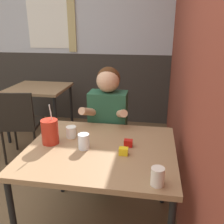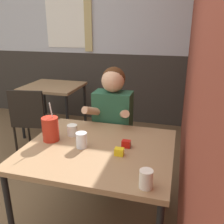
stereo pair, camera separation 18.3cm
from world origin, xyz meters
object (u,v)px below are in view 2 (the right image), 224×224
Objects in this scene: main_table at (99,155)px; person_seated at (113,128)px; background_table at (53,91)px; chair_near_window at (32,118)px; cocktail_pitcher at (51,129)px.

main_table is 0.58m from person_seated.
person_seated reaches higher than main_table.
main_table is at bearing -52.92° from background_table.
main_table is 1.46m from chair_near_window.
person_seated is at bearing 95.18° from main_table.
person_seated is at bearing -26.56° from chair_near_window.
person_seated is 4.00× the size of cocktail_pitcher.
chair_near_window is at bearing 141.46° from main_table.
cocktail_pitcher is (-0.32, -0.56, 0.19)m from person_seated.
person_seated reaches higher than chair_near_window.
cocktail_pitcher is at bearing -62.15° from background_table.
chair_near_window is 1.21m from cocktail_pitcher.
main_table is 2.02m from background_table.
background_table is at bearing 117.85° from cocktail_pitcher.
person_seated is (1.17, -1.04, -0.01)m from background_table.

